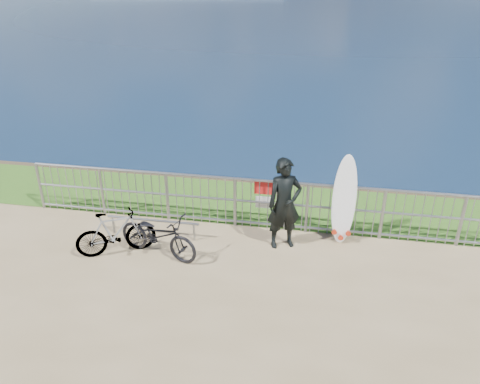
% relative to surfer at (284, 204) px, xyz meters
% --- Properties ---
extents(grass_strip, '(120.00, 120.00, 0.00)m').
position_rel_surfer_xyz_m(grass_strip, '(-0.58, 1.70, -0.91)').
color(grass_strip, '#2C5A18').
rests_on(grass_strip, ground).
extents(railing, '(10.06, 0.10, 1.13)m').
position_rel_surfer_xyz_m(railing, '(-0.56, 0.60, -0.34)').
color(railing, gray).
rests_on(railing, ground).
extents(surfer, '(0.79, 0.67, 1.84)m').
position_rel_surfer_xyz_m(surfer, '(0.00, 0.00, 0.00)').
color(surfer, black).
rests_on(surfer, ground).
extents(surfboard, '(0.50, 0.45, 1.80)m').
position_rel_surfer_xyz_m(surfboard, '(1.14, 0.44, -0.09)').
color(surfboard, white).
rests_on(surfboard, ground).
extents(bicycle_near, '(1.79, 1.05, 0.89)m').
position_rel_surfer_xyz_m(bicycle_near, '(-2.31, -0.79, -0.48)').
color(bicycle_near, black).
rests_on(bicycle_near, ground).
extents(bicycle_far, '(1.53, 1.09, 0.91)m').
position_rel_surfer_xyz_m(bicycle_far, '(-3.12, -0.87, -0.47)').
color(bicycle_far, black).
rests_on(bicycle_far, ground).
extents(bike_rack, '(1.94, 0.05, 0.40)m').
position_rel_surfer_xyz_m(bike_rack, '(-2.65, -0.15, -0.59)').
color(bike_rack, gray).
rests_on(bike_rack, ground).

